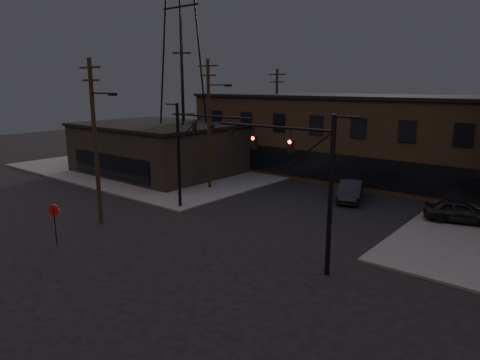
# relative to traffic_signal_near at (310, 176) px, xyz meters

# --- Properties ---
(ground) EXTENTS (140.00, 140.00, 0.00)m
(ground) POSITION_rel_traffic_signal_near_xyz_m (-5.36, -4.50, -4.93)
(ground) COLOR black
(ground) RESTS_ON ground
(sidewalk_nw) EXTENTS (30.00, 30.00, 0.15)m
(sidewalk_nw) POSITION_rel_traffic_signal_near_xyz_m (-27.36, 17.50, -4.86)
(sidewalk_nw) COLOR #474744
(sidewalk_nw) RESTS_ON ground
(building_row) EXTENTS (40.00, 12.00, 8.00)m
(building_row) POSITION_rel_traffic_signal_near_xyz_m (-5.36, 23.50, -0.93)
(building_row) COLOR brown
(building_row) RESTS_ON ground
(building_left) EXTENTS (16.00, 12.00, 5.00)m
(building_left) POSITION_rel_traffic_signal_near_xyz_m (-25.36, 11.50, -2.43)
(building_left) COLOR black
(building_left) RESTS_ON ground
(traffic_signal_near) EXTENTS (7.12, 0.24, 8.00)m
(traffic_signal_near) POSITION_rel_traffic_signal_near_xyz_m (0.00, 0.00, 0.00)
(traffic_signal_near) COLOR black
(traffic_signal_near) RESTS_ON ground
(traffic_signal_far) EXTENTS (7.12, 0.24, 8.00)m
(traffic_signal_far) POSITION_rel_traffic_signal_near_xyz_m (-12.07, 3.50, 0.08)
(traffic_signal_far) COLOR black
(traffic_signal_far) RESTS_ON ground
(stop_sign) EXTENTS (0.72, 0.33, 2.48)m
(stop_sign) POSITION_rel_traffic_signal_near_xyz_m (-13.36, -6.49, -3.09)
(stop_sign) COLOR black
(stop_sign) RESTS_ON ground
(utility_pole_near) EXTENTS (3.70, 0.28, 11.00)m
(utility_pole_near) POSITION_rel_traffic_signal_near_xyz_m (-14.79, -2.50, 0.94)
(utility_pole_near) COLOR black
(utility_pole_near) RESTS_ON ground
(utility_pole_mid) EXTENTS (3.70, 0.28, 11.50)m
(utility_pole_mid) POSITION_rel_traffic_signal_near_xyz_m (-15.79, 9.50, 1.19)
(utility_pole_mid) COLOR black
(utility_pole_mid) RESTS_ON ground
(utility_pole_far) EXTENTS (2.20, 0.28, 11.00)m
(utility_pole_far) POSITION_rel_traffic_signal_near_xyz_m (-16.86, 21.50, 0.85)
(utility_pole_far) COLOR black
(utility_pole_far) RESTS_ON ground
(transmission_tower) EXTENTS (7.00, 7.00, 25.00)m
(transmission_tower) POSITION_rel_traffic_signal_near_xyz_m (-23.36, 13.50, 7.57)
(transmission_tower) COLOR black
(transmission_tower) RESTS_ON ground
(parked_car_lot_a) EXTENTS (4.88, 3.01, 1.55)m
(parked_car_lot_a) POSITION_rel_traffic_signal_near_xyz_m (4.33, 12.83, -4.01)
(parked_car_lot_a) COLOR black
(parked_car_lot_a) RESTS_ON sidewalk_ne
(car_crossing) EXTENTS (3.35, 5.38, 1.67)m
(car_crossing) POSITION_rel_traffic_signal_near_xyz_m (-4.13, 13.91, -4.09)
(car_crossing) COLOR black
(car_crossing) RESTS_ON ground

